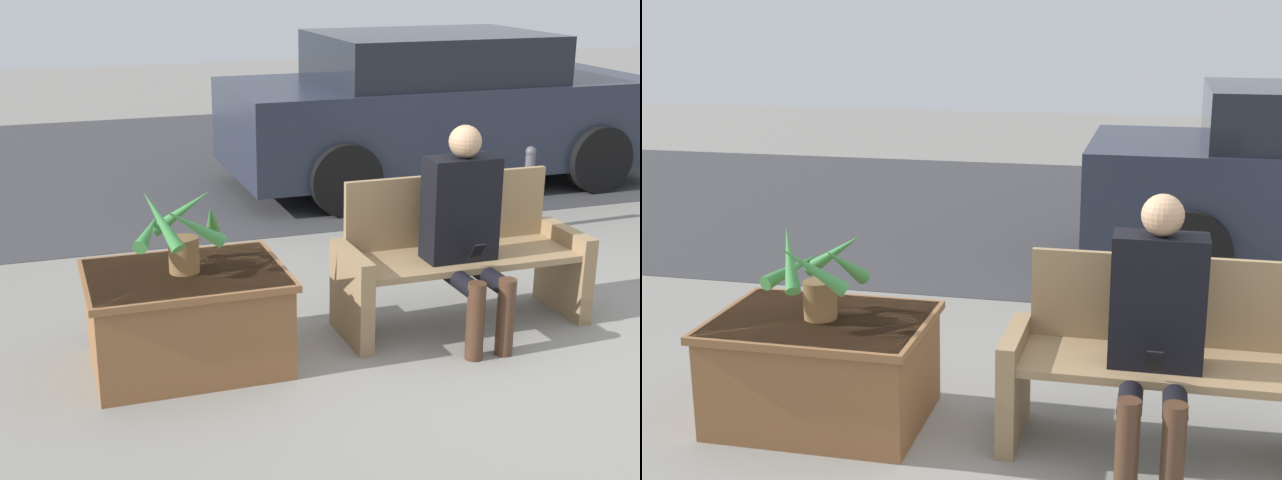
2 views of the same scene
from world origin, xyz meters
TOP-DOWN VIEW (x-y plane):
  - road_surface at (0.00, 5.55)m, footprint 20.00×6.00m
  - bench at (-0.06, 0.51)m, footprint 1.55×0.54m
  - person_seated at (-0.12, 0.34)m, footprint 0.43×0.60m
  - planter_box at (-1.78, 0.43)m, footprint 1.10×0.82m
  - potted_plant at (-1.80, 0.42)m, footprint 0.52×0.50m

SIDE VIEW (x-z plane):
  - road_surface at x=0.00m, z-range 0.00..0.01m
  - planter_box at x=-1.78m, z-range 0.02..0.58m
  - bench at x=-0.06m, z-range -0.04..0.87m
  - person_seated at x=-0.12m, z-range 0.06..1.34m
  - potted_plant at x=-1.80m, z-range 0.55..1.03m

